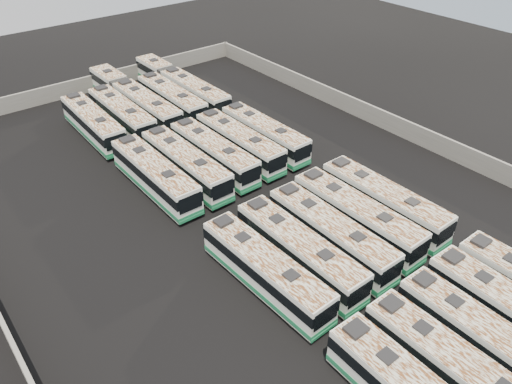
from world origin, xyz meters
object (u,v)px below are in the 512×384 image
object	(u,v)px
bus_midfront_center	(331,234)
bus_midback_far_right	(264,134)
bus_back_far_right	(181,85)
bus_midback_far_left	(155,175)
bus_midback_right	(239,143)
bus_midfront_right	(356,216)
bus_midfront_far_right	(383,202)
bus_midback_left	(186,164)
bus_midback_center	(214,153)
bus_midfront_far_left	(266,270)
bus_back_center	(134,99)
bus_back_far_left	(93,123)
bus_front_center	(486,342)
bus_front_left	(456,372)
bus_back_left	(122,115)
bus_midfront_left	(299,251)
bus_back_right	(172,100)

from	to	relation	value
bus_midfront_center	bus_midback_far_right	size ratio (longest dim) A/B	1.02
bus_back_far_right	bus_midfront_center	bearing A→B (deg)	-101.56
bus_midback_far_left	bus_midback_right	xyz separation A→B (m)	(10.24, 0.15, -0.05)
bus_midfront_right	bus_midback_right	distance (m)	16.57
bus_midback_far_right	bus_back_far_right	size ratio (longest dim) A/B	0.63
bus_midfront_far_right	bus_midback_left	bearing A→B (deg)	121.80
bus_midfront_right	bus_midback_center	xyz separation A→B (m)	(-3.38, 16.47, -0.06)
bus_midfront_far_left	bus_back_center	size ratio (longest dim) A/B	0.63
bus_midfront_center	bus_back_far_right	world-z (taller)	bus_midfront_center
bus_back_far_left	bus_midfront_far_left	bearing A→B (deg)	-88.63
bus_midback_left	bus_back_far_right	bearing A→B (deg)	59.57
bus_front_center	bus_midback_far_right	bearing A→B (deg)	78.40
bus_midback_left	bus_front_center	bearing A→B (deg)	-83.75
bus_midback_right	bus_back_far_right	world-z (taller)	bus_back_far_right
bus_front_left	bus_midfront_far_right	distance (m)	17.42
bus_midfront_far_right	bus_midback_far_right	bearing A→B (deg)	89.82
bus_midback_far_right	bus_back_far_left	bearing A→B (deg)	133.35
bus_front_center	bus_midfront_far_right	distance (m)	15.56
bus_midback_far_right	bus_back_left	xyz separation A→B (m)	(-10.16, 14.05, 0.07)
bus_midback_center	bus_midfront_left	bearing A→B (deg)	-102.22
bus_midfront_center	bus_midback_right	distance (m)	17.18
bus_midfront_center	bus_back_right	bearing A→B (deg)	84.29
bus_midfront_right	bus_midback_left	bearing A→B (deg)	112.09
bus_midfront_right	bus_back_far_left	size ratio (longest dim) A/B	1.02
bus_midfront_right	bus_midback_center	size ratio (longest dim) A/B	1.03
bus_back_right	bus_back_far_right	size ratio (longest dim) A/B	0.66
bus_midback_far_left	bus_back_left	distance (m)	14.53
bus_midfront_far_right	bus_midback_left	distance (m)	19.35
bus_midback_far_right	bus_midback_center	bearing A→B (deg)	179.34
bus_midback_center	bus_back_far_left	distance (m)	15.74
bus_midfront_far_left	bus_back_far_left	bearing A→B (deg)	88.77
bus_midfront_left	bus_midback_left	world-z (taller)	bus_midback_left
bus_back_left	bus_midback_center	bearing A→B (deg)	-75.90
bus_midback_far_left	bus_back_right	distance (m)	17.46
bus_front_center	bus_midfront_far_left	bearing A→B (deg)	117.28
bus_back_left	bus_back_right	distance (m)	6.77
bus_midfront_left	bus_front_left	bearing A→B (deg)	-89.87
bus_midfront_far_left	bus_back_far_left	xyz separation A→B (m)	(-0.12, 30.83, 0.03)
bus_front_center	bus_midback_center	bearing A→B (deg)	90.95
bus_midfront_right	bus_midback_far_left	distance (m)	19.34
bus_midback_left	bus_midback_far_right	distance (m)	10.25
bus_midfront_far_right	bus_back_left	distance (m)	32.25
bus_midback_left	bus_front_left	bearing A→B (deg)	-90.24
bus_midfront_right	bus_midback_far_left	world-z (taller)	bus_midback_far_left
bus_midback_far_right	bus_back_far_right	bearing A→B (deg)	89.34
bus_midback_far_left	bus_midback_right	world-z (taller)	bus_midback_far_left
bus_back_left	bus_back_right	world-z (taller)	bus_back_left
bus_midfront_left	bus_back_far_left	bearing A→B (deg)	96.67
bus_back_far_right	bus_midback_left	bearing A→B (deg)	-120.51
bus_midback_center	bus_front_left	bearing A→B (deg)	-97.05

